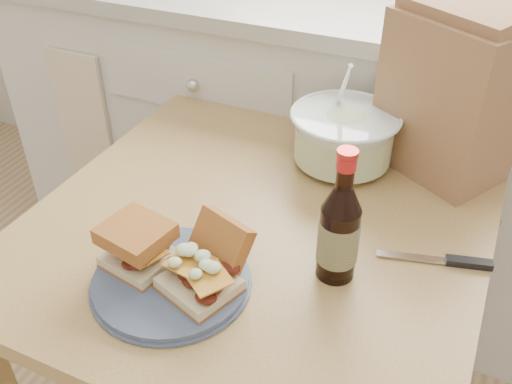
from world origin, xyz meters
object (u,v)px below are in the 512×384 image
at_px(coleslaw_bowl, 343,139).
at_px(plate, 171,281).
at_px(beer_bottle, 339,231).
at_px(dining_table, 256,263).
at_px(paper_bag, 449,97).

bearing_deg(coleslaw_bowl, plate, -107.63).
relative_size(coleslaw_bowl, beer_bottle, 0.95).
bearing_deg(dining_table, beer_bottle, -20.69).
height_order(dining_table, plate, plate).
xyz_separation_m(beer_bottle, paper_bag, (0.10, 0.41, 0.07)).
height_order(plate, beer_bottle, beer_bottle).
height_order(plate, paper_bag, paper_bag).
relative_size(plate, paper_bag, 0.79).
bearing_deg(dining_table, coleslaw_bowl, 72.89).
bearing_deg(plate, dining_table, 73.02).
distance_m(plate, beer_bottle, 0.29).
distance_m(beer_bottle, paper_bag, 0.43).
height_order(dining_table, coleslaw_bowl, coleslaw_bowl).
xyz_separation_m(dining_table, plate, (-0.06, -0.21, 0.11)).
bearing_deg(beer_bottle, paper_bag, 65.39).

